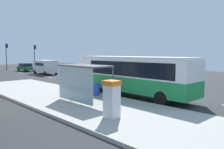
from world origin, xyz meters
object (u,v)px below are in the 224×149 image
white_van (45,66)px  traffic_light_near_side (35,53)px  ticket_machine (112,99)px  bus_shelter (81,74)px  sedan_near (26,67)px  recycling_bin_yellow (86,87)px  bus (131,73)px  traffic_light_median (7,53)px  recycling_bin_red (91,88)px  recycling_bin_blue (97,89)px

white_van → traffic_light_near_side: bearing=73.0°
ticket_machine → bus_shelter: bus_shelter is taller
sedan_near → recycling_bin_yellow: size_ratio=4.64×
bus → sedan_near: (4.01, 30.16, -1.05)m
traffic_light_median → bus_shelter: bearing=-101.3°
bus → sedan_near: size_ratio=2.51×
ticket_machine → recycling_bin_red: size_ratio=2.04×
white_van → recycling_bin_red: white_van is taller
bus → ticket_machine: bus is taller
sedan_near → ticket_machine: ticket_machine is taller
recycling_bin_red → bus_shelter: bearing=-142.2°
white_van → traffic_light_median: 12.70m
recycling_bin_blue → bus_shelter: size_ratio=0.24×
bus_shelter → traffic_light_near_side: bearing=69.9°
white_van → recycling_bin_blue: (-6.40, -20.78, -0.69)m
traffic_light_near_side → sedan_near: bearing=-138.5°
white_van → bus_shelter: 23.45m
ticket_machine → recycling_bin_yellow: ticket_machine is taller
sedan_near → traffic_light_near_side: traffic_light_near_side is taller
white_van → recycling_bin_blue: size_ratio=5.55×
white_van → sedan_near: size_ratio=1.20×
sedan_near → bus_shelter: size_ratio=1.10×
white_van → recycling_bin_yellow: 20.42m
ticket_machine → recycling_bin_yellow: (3.39, 6.63, -0.52)m
sedan_near → recycling_bin_yellow: 28.09m
recycling_bin_blue → ticket_machine: bearing=-123.0°
bus → recycling_bin_blue: (-2.49, 1.43, -1.19)m
recycling_bin_blue → bus_shelter: (-2.21, -1.01, 1.44)m
recycling_bin_blue → bus_shelter: bus_shelter is taller
recycling_bin_yellow → traffic_light_near_side: (9.70, 30.16, 2.80)m
bus → recycling_bin_blue: size_ratio=11.65×
ticket_machine → traffic_light_near_side: bearing=70.4°
recycling_bin_yellow → white_van: bearing=71.7°
ticket_machine → traffic_light_near_side: (13.09, 36.78, 2.28)m
white_van → recycling_bin_yellow: bearing=-108.3°
bus → traffic_light_median: 34.69m
bus → recycling_bin_yellow: bearing=131.4°
white_van → bus: bearing=-100.0°
bus → recycling_bin_blue: bearing=150.2°
ticket_machine → sedan_near: bearing=73.8°
bus → bus_shelter: bus is taller
traffic_light_near_side → traffic_light_median: (-5.10, 1.60, 0.11)m
white_van → traffic_light_median: (-1.80, 12.38, 2.22)m
sedan_near → recycling_bin_yellow: (-6.50, -27.33, -0.14)m
recycling_bin_red → traffic_light_median: bearing=81.9°
sedan_near → recycling_bin_red: sedan_near is taller
recycling_bin_blue → traffic_light_median: (4.60, 33.16, 2.90)m
sedan_near → traffic_light_median: 5.56m
ticket_machine → recycling_bin_yellow: size_ratio=2.04×
white_van → traffic_light_near_side: size_ratio=1.01×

